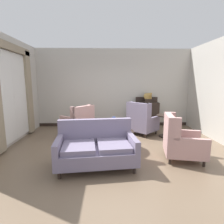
# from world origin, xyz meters

# --- Properties ---
(ground) EXTENTS (8.42, 8.42, 0.00)m
(ground) POSITION_xyz_m (0.00, 0.00, 0.00)
(ground) COLOR brown
(wall_back) EXTENTS (6.17, 0.08, 3.01)m
(wall_back) POSITION_xyz_m (0.00, 2.77, 1.50)
(wall_back) COLOR #BCB7AD
(wall_back) RESTS_ON ground
(wall_left) EXTENTS (0.08, 3.88, 3.01)m
(wall_left) POSITION_xyz_m (-3.01, 0.83, 1.50)
(wall_left) COLOR #BCB7AD
(wall_left) RESTS_ON ground
(wall_right) EXTENTS (0.08, 3.88, 3.01)m
(wall_right) POSITION_xyz_m (3.01, 0.83, 1.50)
(wall_right) COLOR #BCB7AD
(wall_right) RESTS_ON ground
(baseboard_back) EXTENTS (6.01, 0.03, 0.12)m
(baseboard_back) POSITION_xyz_m (0.00, 2.72, 0.06)
(baseboard_back) COLOR black
(baseboard_back) RESTS_ON ground
(window_with_curtains) EXTENTS (0.12, 2.15, 2.74)m
(window_with_curtains) POSITION_xyz_m (-2.91, 0.84, 1.49)
(window_with_curtains) COLOR silver
(coffee_table) EXTENTS (0.99, 0.99, 0.50)m
(coffee_table) POSITION_xyz_m (-0.09, 0.14, 0.42)
(coffee_table) COLOR black
(coffee_table) RESTS_ON ground
(porcelain_vase) EXTENTS (0.17, 0.17, 0.36)m
(porcelain_vase) POSITION_xyz_m (-0.11, 0.19, 0.64)
(porcelain_vase) COLOR #384C93
(porcelain_vase) RESTS_ON coffee_table
(settee) EXTENTS (1.70, 1.08, 0.94)m
(settee) POSITION_xyz_m (-0.52, -0.77, 0.39)
(settee) COLOR slate
(settee) RESTS_ON ground
(armchair_near_window) EXTENTS (0.99, 0.93, 1.03)m
(armchair_near_window) POSITION_xyz_m (1.37, -0.52, 0.43)
(armchair_near_window) COLOR tan
(armchair_near_window) RESTS_ON ground
(armchair_foreground_right) EXTENTS (1.11, 1.11, 1.02)m
(armchair_foreground_right) POSITION_xyz_m (-1.18, 1.29, 0.44)
(armchair_foreground_right) COLOR tan
(armchair_foreground_right) RESTS_ON ground
(armchair_beside_settee) EXTENTS (1.14, 1.14, 1.09)m
(armchair_beside_settee) POSITION_xyz_m (0.87, 1.47, 0.46)
(armchair_beside_settee) COLOR slate
(armchair_beside_settee) RESTS_ON ground
(side_table) EXTENTS (0.59, 0.59, 0.71)m
(side_table) POSITION_xyz_m (1.60, 1.18, 0.44)
(side_table) COLOR black
(side_table) RESTS_ON ground
(sideboard) EXTENTS (0.86, 0.37, 1.16)m
(sideboard) POSITION_xyz_m (1.29, 2.48, 0.54)
(sideboard) COLOR black
(sideboard) RESTS_ON ground
(gramophone) EXTENTS (0.50, 0.56, 0.53)m
(gramophone) POSITION_xyz_m (1.34, 2.39, 1.23)
(gramophone) COLOR black
(gramophone) RESTS_ON sideboard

